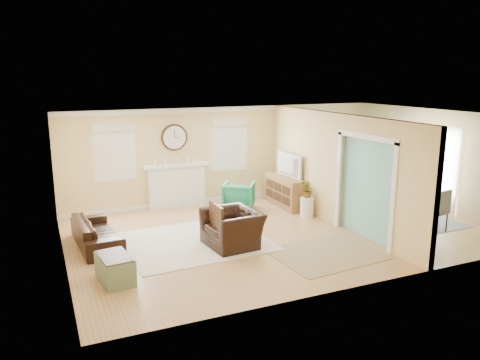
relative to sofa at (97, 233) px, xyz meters
name	(u,v)px	position (x,y,z in m)	size (l,w,h in m)	color
floor	(278,232)	(3.83, -0.72, -0.28)	(9.00, 9.00, 0.00)	#AA7C47
wall_back	(227,154)	(3.83, 2.28, 1.02)	(9.00, 0.02, 2.60)	#ECCC83
wall_front	(367,211)	(3.83, -3.72, 1.02)	(9.00, 0.02, 2.60)	#ECCC83
wall_left	(60,196)	(-0.67, -0.72, 1.02)	(0.02, 6.00, 2.60)	#ECCC83
wall_right	(434,160)	(8.33, -0.72, 1.02)	(0.02, 6.00, 2.60)	#ECCC83
ceiling	(280,115)	(3.83, -0.72, 2.32)	(9.00, 6.00, 0.02)	white
partition	(330,165)	(5.34, -0.44, 1.08)	(0.17, 6.00, 2.60)	#ECCC83
fireplace	(177,185)	(2.33, 2.16, 0.32)	(1.70, 0.30, 1.17)	white
wall_clock	(174,137)	(2.33, 2.24, 1.57)	(0.70, 0.07, 0.70)	#462816
window_left	(114,148)	(0.78, 2.23, 1.38)	(1.05, 0.13, 1.42)	white
window_right	(230,141)	(3.88, 2.23, 1.38)	(1.05, 0.13, 1.42)	white
french_doors	(432,168)	(8.29, -0.72, 0.82)	(0.06, 1.70, 2.20)	white
pendant	(390,128)	(6.83, -0.72, 1.92)	(0.30, 0.30, 0.55)	gold
rug_cream	(194,241)	(1.91, -0.59, -0.27)	(2.92, 2.53, 0.02)	beige
rug_jute	(325,254)	(4.04, -2.29, -0.28)	(2.01, 1.64, 0.01)	#9B7D5B
rug_grey	(396,217)	(7.03, -0.94, -0.28)	(2.18, 2.72, 0.01)	slate
sofa	(97,233)	(0.00, 0.00, 0.00)	(1.92, 0.75, 0.56)	black
eames_chair	(232,228)	(2.56, -1.12, 0.09)	(1.14, 1.00, 0.74)	black
green_chair	(239,196)	(3.75, 1.30, 0.08)	(0.76, 0.78, 0.71)	#1D7963
trunk	(115,268)	(0.07, -1.90, -0.05)	(0.59, 0.87, 0.47)	gray
credenza	(286,191)	(5.03, 1.07, 0.12)	(0.52, 1.52, 0.80)	#9D7344
tv	(286,165)	(5.01, 1.07, 0.83)	(1.07, 0.14, 0.62)	black
garden_stool	(307,207)	(5.02, 0.00, -0.04)	(0.33, 0.33, 0.49)	white
potted_plant	(307,190)	(5.02, 0.00, 0.39)	(0.34, 0.29, 0.38)	#337F33
dining_table	(397,206)	(7.03, -0.94, 0.01)	(1.66, 0.92, 0.58)	#462816
dining_chair_n	(372,188)	(7.10, 0.13, 0.23)	(0.42, 0.42, 0.87)	slate
dining_chair_s	(436,207)	(7.06, -2.12, 0.30)	(0.50, 0.50, 0.98)	slate
dining_chair_w	(376,200)	(6.34, -0.96, 0.23)	(0.41, 0.41, 0.88)	white
dining_chair_e	(422,194)	(7.78, -0.95, 0.25)	(0.50, 0.50, 0.90)	slate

